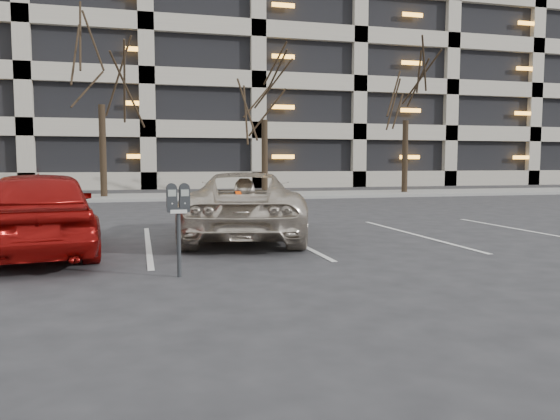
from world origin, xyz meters
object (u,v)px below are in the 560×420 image
(parking_meter, at_px, (178,207))
(tree_c, at_px, (264,72))
(tree_b, at_px, (100,46))
(suv_silver, at_px, (245,205))
(tree_d, at_px, (407,75))
(car_red, at_px, (39,212))

(parking_meter, bearing_deg, tree_c, 71.61)
(tree_b, distance_m, suv_silver, 14.81)
(tree_c, bearing_deg, tree_d, 0.00)
(suv_silver, bearing_deg, car_red, 30.82)
(tree_b, height_order, tree_c, tree_b)
(tree_c, distance_m, parking_meter, 18.14)
(parking_meter, relative_size, car_red, 0.29)
(parking_meter, xyz_separation_m, car_red, (-2.13, 2.36, -0.22))
(car_red, bearing_deg, parking_meter, 123.15)
(tree_b, bearing_deg, suv_silver, -74.86)
(tree_b, xyz_separation_m, suv_silver, (3.57, -13.19, -5.70))
(tree_d, bearing_deg, suv_silver, -128.33)
(tree_b, distance_m, tree_c, 7.05)
(tree_d, relative_size, car_red, 1.84)
(tree_b, distance_m, car_red, 15.51)
(tree_d, bearing_deg, parking_meter, -125.61)
(tree_b, relative_size, tree_d, 1.11)
(tree_c, xyz_separation_m, car_red, (-7.17, -14.45, -4.84))
(tree_b, bearing_deg, tree_c, 0.00)
(tree_c, relative_size, suv_silver, 1.47)
(tree_c, bearing_deg, suv_silver, -104.57)
(parking_meter, xyz_separation_m, suv_silver, (1.61, 3.61, -0.28))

